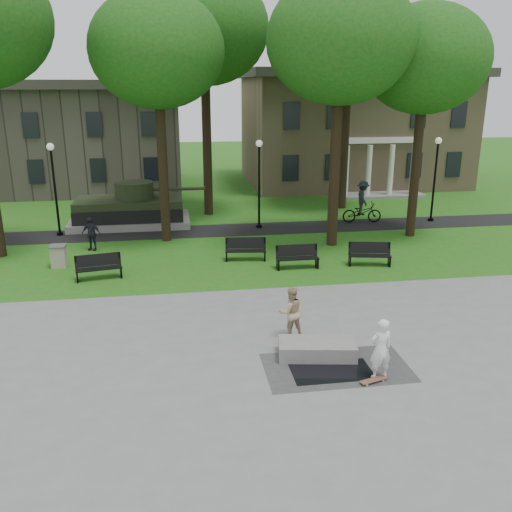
{
  "coord_description": "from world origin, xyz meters",
  "views": [
    {
      "loc": [
        -4.01,
        -16.14,
        7.47
      ],
      "look_at": [
        -1.11,
        2.83,
        1.4
      ],
      "focal_mm": 38.0,
      "sensor_mm": 36.0,
      "label": 1
    }
  ],
  "objects_px": {
    "concrete_block": "(317,349)",
    "park_bench_0": "(99,266)",
    "skateboarder": "(381,349)",
    "cyclist": "(362,206)",
    "friend_watching": "(291,312)",
    "trash_bin": "(59,256)"
  },
  "relations": [
    {
      "from": "park_bench_0",
      "to": "trash_bin",
      "type": "xyz_separation_m",
      "value": [
        -1.89,
        1.79,
        -0.04
      ]
    },
    {
      "from": "concrete_block",
      "to": "park_bench_0",
      "type": "xyz_separation_m",
      "value": [
        -6.98,
        7.75,
        0.28
      ]
    },
    {
      "from": "concrete_block",
      "to": "park_bench_0",
      "type": "distance_m",
      "value": 10.43
    },
    {
      "from": "concrete_block",
      "to": "cyclist",
      "type": "distance_m",
      "value": 16.57
    },
    {
      "from": "skateboarder",
      "to": "concrete_block",
      "type": "bearing_deg",
      "value": -53.42
    },
    {
      "from": "concrete_block",
      "to": "park_bench_0",
      "type": "relative_size",
      "value": 1.19
    },
    {
      "from": "trash_bin",
      "to": "friend_watching",
      "type": "bearing_deg",
      "value": -44.25
    },
    {
      "from": "friend_watching",
      "to": "cyclist",
      "type": "height_order",
      "value": "cyclist"
    },
    {
      "from": "cyclist",
      "to": "trash_bin",
      "type": "xyz_separation_m",
      "value": [
        -15.49,
        -5.63,
        -0.48
      ]
    },
    {
      "from": "cyclist",
      "to": "trash_bin",
      "type": "distance_m",
      "value": 16.48
    },
    {
      "from": "friend_watching",
      "to": "park_bench_0",
      "type": "height_order",
      "value": "friend_watching"
    },
    {
      "from": "park_bench_0",
      "to": "trash_bin",
      "type": "bearing_deg",
      "value": 126.03
    },
    {
      "from": "concrete_block",
      "to": "cyclist",
      "type": "height_order",
      "value": "cyclist"
    },
    {
      "from": "cyclist",
      "to": "skateboarder",
      "type": "bearing_deg",
      "value": 167.47
    },
    {
      "from": "skateboarder",
      "to": "friend_watching",
      "type": "height_order",
      "value": "skateboarder"
    },
    {
      "from": "skateboarder",
      "to": "trash_bin",
      "type": "distance_m",
      "value": 14.97
    },
    {
      "from": "skateboarder",
      "to": "park_bench_0",
      "type": "height_order",
      "value": "skateboarder"
    },
    {
      "from": "concrete_block",
      "to": "skateboarder",
      "type": "distance_m",
      "value": 2.04
    },
    {
      "from": "skateboarder",
      "to": "cyclist",
      "type": "distance_m",
      "value": 17.41
    },
    {
      "from": "friend_watching",
      "to": "cyclist",
      "type": "xyz_separation_m",
      "value": [
        7.11,
        13.79,
        0.13
      ]
    },
    {
      "from": "park_bench_0",
      "to": "trash_bin",
      "type": "height_order",
      "value": "park_bench_0"
    },
    {
      "from": "skateboarder",
      "to": "cyclist",
      "type": "height_order",
      "value": "cyclist"
    }
  ]
}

